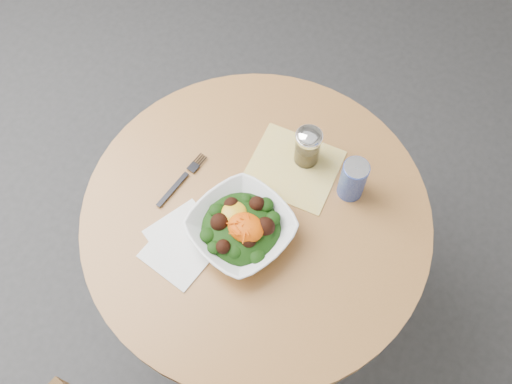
% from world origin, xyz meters
% --- Properties ---
extents(ground, '(6.00, 6.00, 0.00)m').
position_xyz_m(ground, '(0.00, 0.00, 0.00)').
color(ground, '#303033').
rests_on(ground, ground).
extents(table, '(0.90, 0.90, 0.75)m').
position_xyz_m(table, '(0.00, 0.00, 0.55)').
color(table, black).
rests_on(table, ground).
extents(cloth_napkin, '(0.24, 0.23, 0.00)m').
position_xyz_m(cloth_napkin, '(0.02, 0.16, 0.75)').
color(cloth_napkin, '#DEA90B').
rests_on(cloth_napkin, table).
extents(paper_napkins, '(0.20, 0.22, 0.00)m').
position_xyz_m(paper_napkins, '(-0.12, -0.16, 0.75)').
color(paper_napkins, white).
rests_on(paper_napkins, table).
extents(salad_bowl, '(0.31, 0.31, 0.09)m').
position_xyz_m(salad_bowl, '(-0.01, -0.07, 0.78)').
color(salad_bowl, white).
rests_on(salad_bowl, table).
extents(fork, '(0.04, 0.19, 0.00)m').
position_xyz_m(fork, '(-0.22, -0.01, 0.76)').
color(fork, black).
rests_on(fork, table).
extents(spice_shaker, '(0.07, 0.07, 0.13)m').
position_xyz_m(spice_shaker, '(0.04, 0.21, 0.81)').
color(spice_shaker, silver).
rests_on(spice_shaker, table).
extents(beverage_can, '(0.07, 0.07, 0.13)m').
position_xyz_m(beverage_can, '(0.18, 0.17, 0.81)').
color(beverage_can, '#0D1C93').
rests_on(beverage_can, table).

